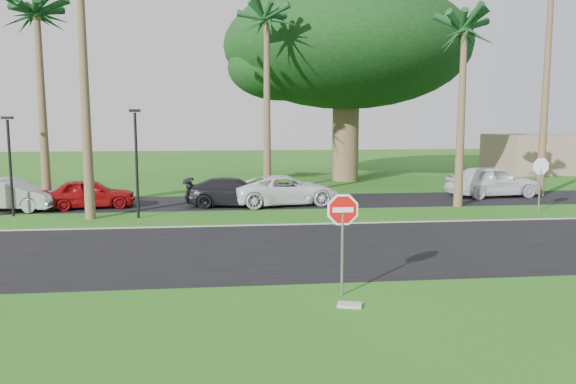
% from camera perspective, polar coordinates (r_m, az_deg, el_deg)
% --- Properties ---
extents(ground, '(120.00, 120.00, 0.00)m').
position_cam_1_polar(ground, '(16.62, 1.62, -7.33)').
color(ground, '#215916').
rests_on(ground, ground).
extents(road, '(120.00, 8.00, 0.02)m').
position_cam_1_polar(road, '(18.54, 0.74, -5.74)').
color(road, black).
rests_on(road, ground).
extents(parking_strip, '(120.00, 5.00, 0.02)m').
position_cam_1_polar(parking_strip, '(28.81, -1.88, -0.99)').
color(parking_strip, black).
rests_on(parking_strip, ground).
extents(curb, '(120.00, 0.12, 0.06)m').
position_cam_1_polar(curb, '(22.48, -0.56, -3.34)').
color(curb, gray).
rests_on(curb, ground).
extents(stop_sign_near, '(1.05, 0.07, 2.62)m').
position_cam_1_polar(stop_sign_near, '(13.43, 5.56, -3.17)').
color(stop_sign_near, gray).
rests_on(stop_sign_near, ground).
extents(stop_sign_far, '(1.05, 0.07, 2.62)m').
position_cam_1_polar(stop_sign_far, '(27.96, 24.27, 1.73)').
color(stop_sign_far, gray).
rests_on(stop_sign_far, ground).
extents(palm_left_mid, '(5.00, 5.00, 10.00)m').
position_cam_1_polar(palm_left_mid, '(28.49, -24.14, 15.79)').
color(palm_left_mid, brown).
rests_on(palm_left_mid, ground).
extents(palm_center, '(5.00, 5.00, 10.50)m').
position_cam_1_polar(palm_center, '(30.40, -2.19, 16.78)').
color(palm_center, brown).
rests_on(palm_center, ground).
extents(palm_right_near, '(5.00, 5.00, 9.50)m').
position_cam_1_polar(palm_right_near, '(28.53, 17.49, 15.08)').
color(palm_right_near, brown).
rests_on(palm_right_near, ground).
extents(canopy_tree, '(16.50, 16.50, 13.12)m').
position_cam_1_polar(canopy_tree, '(39.09, 5.98, 14.34)').
color(canopy_tree, brown).
rests_on(canopy_tree, ground).
extents(streetlight_left, '(0.45, 0.25, 4.34)m').
position_cam_1_polar(streetlight_left, '(27.09, -26.41, 2.99)').
color(streetlight_left, black).
rests_on(streetlight_left, ground).
extents(streetlight_right, '(0.45, 0.25, 4.64)m').
position_cam_1_polar(streetlight_right, '(24.74, -15.15, 3.52)').
color(streetlight_right, black).
rests_on(streetlight_right, ground).
extents(building_far, '(10.00, 6.00, 3.00)m').
position_cam_1_polar(building_far, '(49.54, 25.62, 3.56)').
color(building_far, gray).
rests_on(building_far, ground).
extents(car_silver, '(4.69, 2.44, 1.47)m').
position_cam_1_polar(car_silver, '(28.96, -26.38, -0.28)').
color(car_silver, '#B1B3B9').
rests_on(car_silver, ground).
extents(car_red, '(4.36, 2.37, 1.41)m').
position_cam_1_polar(car_red, '(28.23, -19.46, -0.17)').
color(car_red, maroon).
rests_on(car_red, ground).
extents(car_dark, '(4.87, 2.28, 1.38)m').
position_cam_1_polar(car_dark, '(27.37, -5.50, -0.04)').
color(car_dark, black).
rests_on(car_dark, ground).
extents(car_minivan, '(5.54, 3.20, 1.45)m').
position_cam_1_polar(car_minivan, '(27.64, -0.21, 0.15)').
color(car_minivan, white).
rests_on(car_minivan, ground).
extents(car_pickup, '(5.23, 2.59, 1.72)m').
position_cam_1_polar(car_pickup, '(32.44, 20.08, 1.02)').
color(car_pickup, white).
rests_on(car_pickup, ground).
extents(utility_slab, '(0.63, 0.50, 0.06)m').
position_cam_1_polar(utility_slab, '(13.11, 6.28, -11.33)').
color(utility_slab, '#A8A9A0').
rests_on(utility_slab, ground).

